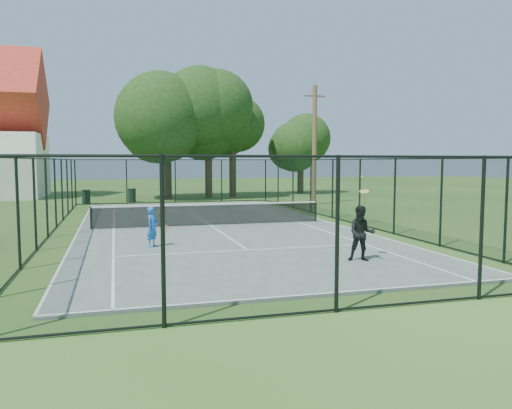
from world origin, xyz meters
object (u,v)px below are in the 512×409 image
object	(u,v)px
tennis_net	(210,214)
player_black	(362,233)
utility_pole	(314,145)
trash_bin_left	(86,197)
player_blue	(153,227)
trash_bin_right	(132,195)

from	to	relation	value
tennis_net	player_black	bearing A→B (deg)	-73.50
tennis_net	utility_pole	xyz separation A→B (m)	(8.62, 9.00, 3.38)
tennis_net	player_black	size ratio (longest dim) A/B	4.22
trash_bin_left	player_blue	size ratio (longest dim) A/B	0.72
tennis_net	utility_pole	bearing A→B (deg)	46.23
tennis_net	player_blue	bearing A→B (deg)	-119.86
utility_pole	player_blue	world-z (taller)	utility_pole
player_blue	utility_pole	bearing A→B (deg)	50.60
trash_bin_right	trash_bin_left	bearing A→B (deg)	-166.42
tennis_net	trash_bin_right	xyz separation A→B (m)	(-2.88, 14.41, -0.09)
tennis_net	player_blue	distance (m)	5.74
utility_pole	player_black	size ratio (longest dim) A/B	3.26
tennis_net	utility_pole	distance (m)	12.91
player_black	trash_bin_right	bearing A→B (deg)	103.33
tennis_net	player_blue	xyz separation A→B (m)	(-2.86, -4.98, 0.15)
trash_bin_right	player_blue	xyz separation A→B (m)	(0.02, -19.39, 0.24)
trash_bin_left	player_blue	world-z (taller)	player_blue
trash_bin_left	trash_bin_right	world-z (taller)	trash_bin_right
utility_pole	trash_bin_left	bearing A→B (deg)	162.13
utility_pole	player_black	xyz separation A→B (m)	(-5.97, -17.95, -3.11)
utility_pole	player_blue	size ratio (longest dim) A/B	5.84
tennis_net	trash_bin_left	distance (m)	14.90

